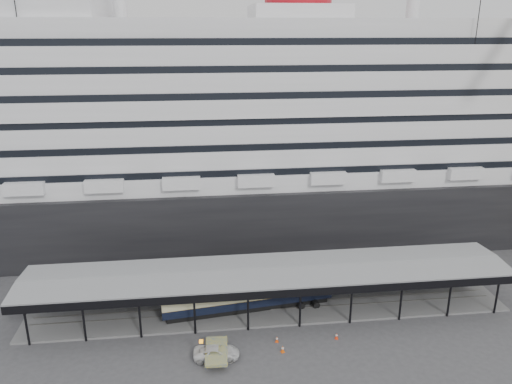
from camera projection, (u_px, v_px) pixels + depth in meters
ground at (275, 333)px, 54.43m from camera, size 200.00×200.00×0.00m
cruise_ship at (246, 116)px, 78.85m from camera, size 130.00×30.00×43.90m
platform_canopy at (269, 291)px, 58.41m from camera, size 56.00×9.18×5.30m
port_truck at (217, 353)px, 50.05m from camera, size 4.72×2.37×1.28m
pullman_carriage at (248, 292)px, 58.11m from camera, size 20.20×5.19×19.67m
traffic_cone_left at (277, 339)px, 52.73m from camera, size 0.42×0.42×0.68m
traffic_cone_mid at (283, 349)px, 51.06m from camera, size 0.52×0.52×0.78m
traffic_cone_right at (337, 336)px, 53.28m from camera, size 0.43×0.43×0.68m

